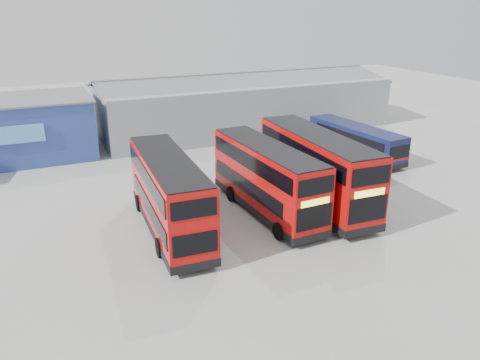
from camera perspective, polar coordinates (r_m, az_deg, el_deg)
ground_plane at (r=31.11m, az=2.13°, el=-3.04°), size 120.00×120.00×0.00m
office_block at (r=44.55m, az=-25.46°, el=5.73°), size 12.30×8.32×5.12m
maintenance_shed at (r=50.98m, az=0.13°, el=9.38°), size 30.50×12.00×5.89m
double_decker_left at (r=26.94m, az=-8.64°, el=-1.94°), size 3.20×10.77×4.50m
double_decker_centre at (r=29.25m, az=3.26°, el=0.03°), size 2.94×10.55×4.43m
double_decker_right at (r=30.76m, az=9.20°, el=1.21°), size 3.33×11.50×4.81m
single_decker_blue at (r=41.99m, az=13.84°, el=4.61°), size 3.14×10.23×2.73m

